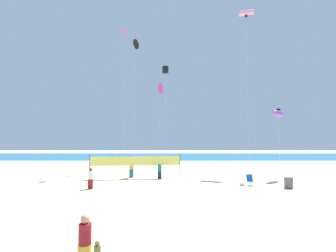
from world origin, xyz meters
name	(u,v)px	position (x,y,z in m)	size (l,w,h in m)	color
ground_plane	(160,200)	(0.00, 0.00, 0.00)	(120.00, 120.00, 0.00)	beige
ocean_band	(166,156)	(0.00, 35.72, 0.00)	(120.00, 20.00, 0.01)	#1E6B99
mother_figure	(86,240)	(-1.96, -7.90, 0.89)	(0.38, 0.38, 1.66)	gold
beachgoer_white_shirt	(91,177)	(-5.53, 3.34, 0.89)	(0.38, 0.38, 1.66)	maroon
beachgoer_teal_shirt	(160,170)	(-0.24, 7.80, 0.88)	(0.38, 0.38, 1.64)	navy
beachgoer_coral_shirt	(132,168)	(-3.14, 8.67, 0.98)	(0.42, 0.42, 1.83)	#19727A
folding_beach_chair	(251,180)	(7.55, 4.72, 0.47)	(0.52, 0.65, 0.89)	#1959B2
trash_barrel	(289,183)	(10.24, 3.61, 0.43)	(0.66, 0.66, 0.86)	#595960
volleyball_net	(136,162)	(-2.62, 8.02, 1.64)	(8.90, 1.07, 2.40)	#4C4C51
beach_handbag	(243,185)	(6.77, 4.43, 0.12)	(0.29, 0.15, 0.24)	#99B28C
kite_black_delta	(136,45)	(-4.12, 17.27, 17.31)	(0.97, 1.42, 18.05)	silver
kite_black_box	(166,70)	(0.26, 13.01, 12.36)	(0.75, 0.75, 12.83)	silver
kite_pink_tube	(247,13)	(11.35, 15.89, 21.10)	(2.02, 1.28, 21.49)	silver
kite_magenta_delta	(160,89)	(-0.70, 18.46, 11.20)	(1.09, 1.68, 12.03)	silver
kite_violet_inflatable	(279,114)	(12.05, 8.82, 6.52)	(1.98, 1.80, 7.06)	silver
kite_magenta_diamond	(125,34)	(-5.06, 14.17, 17.45)	(0.83, 0.84, 17.96)	silver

